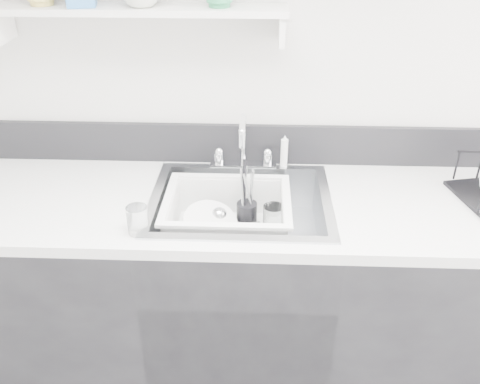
{
  "coord_description": "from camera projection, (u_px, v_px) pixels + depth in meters",
  "views": [
    {
      "loc": [
        0.06,
        -0.35,
        1.84
      ],
      "look_at": [
        0.0,
        1.14,
        0.98
      ],
      "focal_mm": 38.0,
      "sensor_mm": 36.0,
      "label": 1
    }
  ],
  "objects": [
    {
      "name": "backsplash",
      "position": [
        244.0,
        144.0,
        2.01
      ],
      "size": [
        3.2,
        0.02,
        0.16
      ],
      "primitive_type": "cube",
      "color": "black",
      "rests_on": "counter_run"
    },
    {
      "name": "bowl_small",
      "position": [
        258.0,
        243.0,
        1.8
      ],
      "size": [
        0.11,
        0.11,
        0.03
      ],
      "primitive_type": "imported",
      "rotation": [
        0.0,
        0.0,
        -0.02
      ],
      "color": "white",
      "rests_on": "wash_tub"
    },
    {
      "name": "utensil_cup",
      "position": [
        247.0,
        212.0,
        1.9
      ],
      "size": [
        0.08,
        0.08,
        0.26
      ],
      "rotation": [
        0.0,
        0.0,
        -0.3
      ],
      "color": "black",
      "rests_on": "wash_tub"
    },
    {
      "name": "tumbler_in_tub",
      "position": [
        273.0,
        219.0,
        1.87
      ],
      "size": [
        0.1,
        0.1,
        0.11
      ],
      "primitive_type": "cylinder",
      "rotation": [
        0.0,
        0.0,
        0.33
      ],
      "color": "white",
      "rests_on": "wash_tub"
    },
    {
      "name": "sink",
      "position": [
        241.0,
        221.0,
        1.84
      ],
      "size": [
        0.64,
        0.52,
        0.2
      ],
      "primitive_type": null,
      "color": "silver",
      "rests_on": "counter_run"
    },
    {
      "name": "wall_shelf",
      "position": [
        140.0,
        12.0,
        1.71
      ],
      "size": [
        1.0,
        0.16,
        0.12
      ],
      "color": "silver",
      "rests_on": "room_shell"
    },
    {
      "name": "faucet",
      "position": [
        243.0,
        154.0,
        1.98
      ],
      "size": [
        0.26,
        0.18,
        0.23
      ],
      "color": "silver",
      "rests_on": "counter_run"
    },
    {
      "name": "wash_tub",
      "position": [
        227.0,
        218.0,
        1.84
      ],
      "size": [
        0.46,
        0.37,
        0.18
      ],
      "primitive_type": null,
      "rotation": [
        0.0,
        0.0,
        -0.01
      ],
      "color": "white",
      "rests_on": "sink"
    },
    {
      "name": "plate_stack",
      "position": [
        213.0,
        228.0,
        1.87
      ],
      "size": [
        0.24,
        0.24,
        0.1
      ],
      "rotation": [
        0.0,
        0.0,
        0.29
      ],
      "color": "white",
      "rests_on": "wash_tub"
    },
    {
      "name": "ladle",
      "position": [
        227.0,
        227.0,
        1.85
      ],
      "size": [
        0.21,
        0.26,
        0.07
      ],
      "primitive_type": null,
      "rotation": [
        0.0,
        0.0,
        -1.01
      ],
      "color": "silver",
      "rests_on": "wash_tub"
    },
    {
      "name": "side_sprayer",
      "position": [
        284.0,
        151.0,
        1.98
      ],
      "size": [
        0.03,
        0.03,
        0.14
      ],
      "primitive_type": "cylinder",
      "color": "white",
      "rests_on": "counter_run"
    },
    {
      "name": "tumbler_counter",
      "position": [
        138.0,
        220.0,
        1.6
      ],
      "size": [
        0.08,
        0.08,
        0.09
      ],
      "primitive_type": "cylinder",
      "rotation": [
        0.0,
        0.0,
        0.32
      ],
      "color": "white",
      "rests_on": "counter_run"
    },
    {
      "name": "counter_run",
      "position": [
        241.0,
        298.0,
        2.03
      ],
      "size": [
        3.2,
        0.62,
        0.92
      ],
      "color": "black",
      "rests_on": "ground"
    },
    {
      "name": "room_shell",
      "position": [
        218.0,
        28.0,
        0.72
      ],
      "size": [
        3.5,
        3.0,
        2.6
      ],
      "color": "silver",
      "rests_on": "ground"
    }
  ]
}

